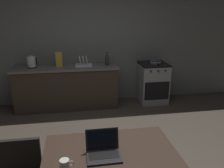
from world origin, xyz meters
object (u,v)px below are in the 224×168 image
at_px(electric_kettle, 31,62).
at_px(dish_rack, 84,64).
at_px(frying_pan, 156,62).
at_px(dining_table, 111,160).
at_px(bottle, 107,59).
at_px(stove_oven, 153,83).
at_px(laptop, 103,151).
at_px(coffee_mug, 65,164).
at_px(cereal_box, 59,59).

distance_m(electric_kettle, dish_rack, 1.04).
distance_m(frying_pan, dish_rack, 1.57).
bearing_deg(dining_table, bottle, 82.67).
bearing_deg(frying_pan, dish_rack, 178.93).
bearing_deg(stove_oven, bottle, -177.38).
distance_m(dining_table, dish_rack, 2.90).
distance_m(laptop, electric_kettle, 3.09).
bearing_deg(laptop, frying_pan, 48.92).
relative_size(dining_table, electric_kettle, 5.38).
relative_size(stove_oven, dining_table, 0.70).
relative_size(coffee_mug, cereal_box, 0.42).
height_order(bottle, dish_rack, bottle).
bearing_deg(frying_pan, coffee_mug, -121.97).
bearing_deg(dish_rack, cereal_box, 177.68).
bearing_deg(dish_rack, stove_oven, -0.09).
height_order(dining_table, laptop, laptop).
bearing_deg(dish_rack, laptop, -88.92).
height_order(dining_table, frying_pan, frying_pan).
distance_m(dining_table, coffee_mug, 0.46).
xyz_separation_m(bottle, coffee_mug, (-0.79, -2.97, -0.28)).
relative_size(cereal_box, dish_rack, 0.87).
xyz_separation_m(laptop, dish_rack, (-0.05, 2.87, 0.19)).
height_order(bottle, cereal_box, cereal_box).
distance_m(cereal_box, dish_rack, 0.50).
bearing_deg(electric_kettle, coffee_mug, -76.20).
bearing_deg(stove_oven, laptop, -117.20).
bearing_deg(stove_oven, dining_table, -116.00).
bearing_deg(frying_pan, bottle, -178.90).
height_order(stove_oven, laptop, laptop).
distance_m(stove_oven, dining_table, 3.21).
xyz_separation_m(laptop, cereal_box, (-0.55, 2.89, 0.29)).
bearing_deg(coffee_mug, cereal_box, 93.70).
height_order(coffee_mug, cereal_box, cereal_box).
distance_m(stove_oven, electric_kettle, 2.63).
bearing_deg(cereal_box, coffee_mug, -86.30).
distance_m(bottle, dish_rack, 0.50).
bearing_deg(electric_kettle, bottle, -1.87).
height_order(electric_kettle, dish_rack, electric_kettle).
bearing_deg(cereal_box, dish_rack, -2.32).
bearing_deg(frying_pan, laptop, -118.02).
bearing_deg(cereal_box, electric_kettle, -177.90).
height_order(laptop, coffee_mug, laptop).
bearing_deg(coffee_mug, dining_table, 18.14).
bearing_deg(bottle, frying_pan, 1.10).
relative_size(laptop, coffee_mug, 2.60).
bearing_deg(cereal_box, bottle, -4.07).
bearing_deg(coffee_mug, bottle, 75.13).
xyz_separation_m(stove_oven, coffee_mug, (-1.83, -3.02, 0.31)).
relative_size(bottle, frying_pan, 0.68).
relative_size(dining_table, laptop, 4.02).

